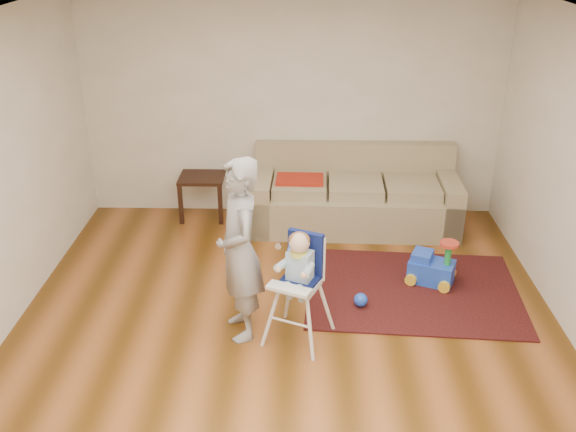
{
  "coord_description": "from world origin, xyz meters",
  "views": [
    {
      "loc": [
        0.11,
        -4.72,
        3.39
      ],
      "look_at": [
        0.0,
        0.4,
        1.0
      ],
      "focal_mm": 40.0,
      "sensor_mm": 36.0,
      "label": 1
    }
  ],
  "objects_px": {
    "side_table": "(203,195)",
    "adult": "(240,250)",
    "high_chair": "(299,289)",
    "ride_on_toy": "(432,260)",
    "toy_ball": "(361,300)",
    "sofa": "(355,190)"
  },
  "relations": [
    {
      "from": "sofa",
      "to": "adult",
      "type": "relative_size",
      "value": 1.48
    },
    {
      "from": "toy_ball",
      "to": "adult",
      "type": "height_order",
      "value": "adult"
    },
    {
      "from": "high_chair",
      "to": "ride_on_toy",
      "type": "bearing_deg",
      "value": 59.43
    },
    {
      "from": "sofa",
      "to": "adult",
      "type": "height_order",
      "value": "adult"
    },
    {
      "from": "ride_on_toy",
      "to": "toy_ball",
      "type": "distance_m",
      "value": 0.91
    },
    {
      "from": "ride_on_toy",
      "to": "toy_ball",
      "type": "xyz_separation_m",
      "value": [
        -0.75,
        -0.48,
        -0.17
      ]
    },
    {
      "from": "ride_on_toy",
      "to": "adult",
      "type": "xyz_separation_m",
      "value": [
        -1.85,
        -0.89,
        0.57
      ]
    },
    {
      "from": "side_table",
      "to": "toy_ball",
      "type": "height_order",
      "value": "side_table"
    },
    {
      "from": "toy_ball",
      "to": "side_table",
      "type": "bearing_deg",
      "value": 130.98
    },
    {
      "from": "ride_on_toy",
      "to": "adult",
      "type": "relative_size",
      "value": 0.29
    },
    {
      "from": "sofa",
      "to": "ride_on_toy",
      "type": "distance_m",
      "value": 1.52
    },
    {
      "from": "toy_ball",
      "to": "high_chair",
      "type": "bearing_deg",
      "value": -139.77
    },
    {
      "from": "side_table",
      "to": "adult",
      "type": "xyz_separation_m",
      "value": [
        0.69,
        -2.47,
        0.55
      ]
    },
    {
      "from": "side_table",
      "to": "high_chair",
      "type": "distance_m",
      "value": 2.83
    },
    {
      "from": "side_table",
      "to": "toy_ball",
      "type": "xyz_separation_m",
      "value": [
        1.79,
        -2.06,
        -0.19
      ]
    },
    {
      "from": "side_table",
      "to": "high_chair",
      "type": "bearing_deg",
      "value": -64.9
    },
    {
      "from": "ride_on_toy",
      "to": "toy_ball",
      "type": "relative_size",
      "value": 3.61
    },
    {
      "from": "toy_ball",
      "to": "sofa",
      "type": "bearing_deg",
      "value": 88.06
    },
    {
      "from": "toy_ball",
      "to": "high_chair",
      "type": "distance_m",
      "value": 0.88
    },
    {
      "from": "sofa",
      "to": "toy_ball",
      "type": "distance_m",
      "value": 1.85
    },
    {
      "from": "side_table",
      "to": "adult",
      "type": "height_order",
      "value": "adult"
    },
    {
      "from": "sofa",
      "to": "ride_on_toy",
      "type": "height_order",
      "value": "sofa"
    }
  ]
}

